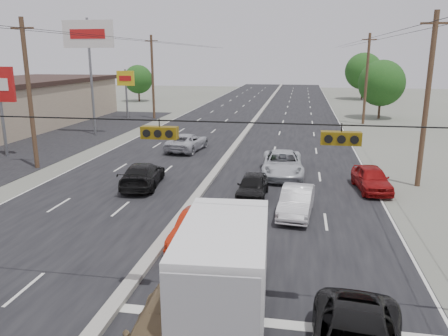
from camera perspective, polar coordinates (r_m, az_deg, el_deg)
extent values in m
plane|color=#606356|center=(14.97, -13.31, -16.33)|extent=(200.00, 200.00, 0.00)
cube|color=black|center=(42.75, 2.56, 4.23)|extent=(20.00, 160.00, 0.02)
cube|color=gray|center=(42.73, 2.56, 4.36)|extent=(0.50, 160.00, 0.20)
cube|color=black|center=(43.69, -21.11, 3.49)|extent=(10.00, 42.00, 0.02)
cylinder|color=#422D1E|center=(32.28, -24.06, 8.65)|extent=(0.30, 0.30, 10.00)
cube|color=#422D1E|center=(32.23, -24.87, 16.25)|extent=(1.60, 0.12, 0.12)
cylinder|color=#422D1E|center=(54.80, -9.30, 11.57)|extent=(0.30, 0.30, 10.00)
cube|color=#422D1E|center=(54.77, -9.48, 16.06)|extent=(1.60, 0.12, 0.12)
cylinder|color=#422D1E|center=(27.76, 24.96, 7.81)|extent=(0.30, 0.30, 10.00)
cube|color=#422D1E|center=(27.70, 25.93, 16.65)|extent=(1.60, 0.12, 0.12)
cylinder|color=#422D1E|center=(52.27, 18.10, 10.93)|extent=(0.30, 0.30, 10.00)
cube|color=#422D1E|center=(52.24, 18.48, 15.63)|extent=(1.60, 0.12, 0.12)
cylinder|color=black|center=(13.04, -14.78, 6.20)|extent=(25.00, 0.04, 0.04)
cube|color=#72590C|center=(12.54, -8.42, 4.59)|extent=(1.05, 0.30, 0.35)
cube|color=#72590C|center=(11.96, 15.02, 3.78)|extent=(1.05, 0.30, 0.35)
cylinder|color=slate|center=(37.46, -27.06, 6.64)|extent=(0.24, 0.24, 7.00)
cylinder|color=slate|center=(44.49, -16.95, 11.17)|extent=(0.24, 0.24, 11.00)
cube|color=silver|center=(44.49, -17.35, 16.37)|extent=(5.00, 0.25, 2.50)
cylinder|color=slate|center=(56.17, -12.63, 9.43)|extent=(0.24, 0.24, 6.00)
cube|color=gold|center=(56.05, -12.74, 11.36)|extent=(2.20, 0.25, 1.80)
cylinder|color=#382619|center=(77.06, -11.04, 9.34)|extent=(0.28, 0.28, 2.16)
sphere|color=#114315|center=(76.89, -11.13, 11.30)|extent=(4.80, 4.80, 4.80)
cylinder|color=#382619|center=(57.87, 19.63, 7.35)|extent=(0.28, 0.28, 2.52)
sphere|color=#114315|center=(57.62, 19.89, 10.39)|extent=(5.60, 5.60, 5.60)
cylinder|color=#382619|center=(82.63, 17.57, 9.52)|extent=(0.28, 0.28, 2.88)
sphere|color=#114315|center=(82.45, 17.76, 11.96)|extent=(6.40, 6.40, 6.40)
cube|color=black|center=(13.55, 0.33, -17.42)|extent=(2.48, 6.47, 0.23)
cube|color=silver|center=(12.16, -0.04, -13.03)|extent=(2.55, 4.67, 2.54)
cube|color=silver|center=(15.24, 1.27, -10.51)|extent=(2.28, 1.86, 1.63)
cylinder|color=black|center=(15.46, -2.44, -13.14)|extent=(0.32, 0.83, 0.82)
cylinder|color=black|center=(15.31, 4.84, -13.47)|extent=(0.32, 0.83, 0.82)
imported|color=brown|center=(11.87, -6.92, -20.65)|extent=(2.36, 5.31, 1.51)
imported|color=#AF1F0A|center=(18.26, -3.54, -7.85)|extent=(1.73, 4.04, 1.30)
imported|color=black|center=(23.92, 3.75, -2.37)|extent=(1.59, 3.88, 1.32)
imported|color=#BDBCBF|center=(21.58, 9.45, -4.34)|extent=(1.85, 4.29, 1.37)
imported|color=silver|center=(28.46, 7.63, 0.51)|extent=(2.91, 5.73, 1.55)
imported|color=maroon|center=(26.48, 18.71, -1.34)|extent=(2.17, 4.34, 1.42)
imported|color=black|center=(26.33, -10.59, -0.90)|extent=(2.62, 5.12, 1.42)
imported|color=#AFB1B8|center=(35.92, -4.82, 3.37)|extent=(2.90, 5.28, 1.40)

